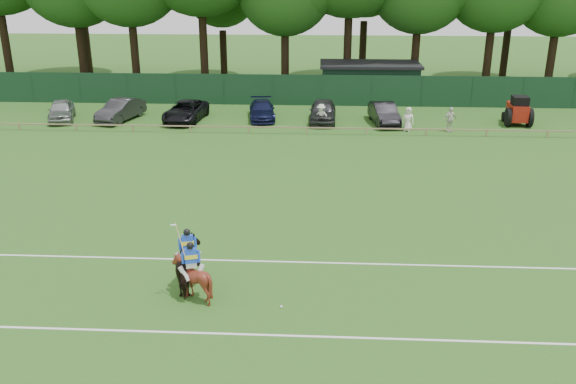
# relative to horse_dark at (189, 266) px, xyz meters

# --- Properties ---
(ground) EXTENTS (160.00, 160.00, 0.00)m
(ground) POSITION_rel_horse_dark_xyz_m (2.66, 3.20, -0.88)
(ground) COLOR #1E4C14
(ground) RESTS_ON ground
(horse_dark) EXTENTS (1.41, 2.24, 1.76)m
(horse_dark) POSITION_rel_horse_dark_xyz_m (0.00, 0.00, 0.00)
(horse_dark) COLOR black
(horse_dark) RESTS_ON ground
(horse_chestnut) EXTENTS (1.59, 1.69, 1.54)m
(horse_chestnut) POSITION_rel_horse_dark_xyz_m (0.25, -0.69, -0.11)
(horse_chestnut) COLOR maroon
(horse_chestnut) RESTS_ON ground
(sedan_silver) EXTENTS (2.99, 4.67, 1.48)m
(sedan_silver) POSITION_rel_horse_dark_xyz_m (-14.52, 24.22, -0.14)
(sedan_silver) COLOR #96999B
(sedan_silver) RESTS_ON ground
(sedan_grey) EXTENTS (2.78, 4.94, 1.54)m
(sedan_grey) POSITION_rel_horse_dark_xyz_m (-10.17, 24.45, -0.11)
(sedan_grey) COLOR #28282A
(sedan_grey) RESTS_ON ground
(suv_black) EXTENTS (2.87, 5.38, 1.44)m
(suv_black) POSITION_rel_horse_dark_xyz_m (-5.34, 24.53, -0.16)
(suv_black) COLOR black
(suv_black) RESTS_ON ground
(sedan_navy) EXTENTS (2.40, 4.73, 1.31)m
(sedan_navy) POSITION_rel_horse_dark_xyz_m (0.20, 25.39, -0.22)
(sedan_navy) COLOR #111537
(sedan_navy) RESTS_ON ground
(hatch_grey) EXTENTS (2.01, 4.73, 1.59)m
(hatch_grey) POSITION_rel_horse_dark_xyz_m (4.71, 24.76, -0.08)
(hatch_grey) COLOR #303133
(hatch_grey) RESTS_ON ground
(estate_black) EXTENTS (2.12, 4.68, 1.49)m
(estate_black) POSITION_rel_horse_dark_xyz_m (9.13, 24.44, -0.13)
(estate_black) COLOR black
(estate_black) RESTS_ON ground
(spectator_left) EXTENTS (1.25, 0.98, 1.71)m
(spectator_left) POSITION_rel_horse_dark_xyz_m (4.59, 22.93, -0.02)
(spectator_left) COLOR silver
(spectator_left) RESTS_ON ground
(spectator_mid) EXTENTS (1.08, 0.70, 1.70)m
(spectator_mid) POSITION_rel_horse_dark_xyz_m (13.42, 22.43, -0.03)
(spectator_mid) COLOR silver
(spectator_mid) RESTS_ON ground
(spectator_right) EXTENTS (0.95, 0.78, 1.67)m
(spectator_right) POSITION_rel_horse_dark_xyz_m (10.57, 22.39, -0.04)
(spectator_right) COLOR white
(spectator_right) RESTS_ON ground
(rider_dark) EXTENTS (0.93, 0.48, 1.41)m
(rider_dark) POSITION_rel_horse_dark_xyz_m (0.00, -0.01, 0.77)
(rider_dark) COLOR silver
(rider_dark) RESTS_ON ground
(rider_chestnut) EXTENTS (0.98, 0.52, 2.05)m
(rider_chestnut) POSITION_rel_horse_dark_xyz_m (0.25, -0.70, 0.60)
(rider_chestnut) COLOR silver
(rider_chestnut) RESTS_ON ground
(polo_ball) EXTENTS (0.09, 0.09, 0.09)m
(polo_ball) POSITION_rel_horse_dark_xyz_m (3.33, -1.16, -0.83)
(polo_ball) COLOR silver
(polo_ball) RESTS_ON ground
(pitch_lines) EXTENTS (60.00, 5.10, 0.01)m
(pitch_lines) POSITION_rel_horse_dark_xyz_m (2.66, -0.30, -0.87)
(pitch_lines) COLOR silver
(pitch_lines) RESTS_ON ground
(pitch_rail) EXTENTS (62.10, 0.10, 0.50)m
(pitch_rail) POSITION_rel_horse_dark_xyz_m (2.66, 21.20, -0.43)
(pitch_rail) COLOR #997F5B
(pitch_rail) RESTS_ON ground
(perimeter_fence) EXTENTS (92.08, 0.08, 2.50)m
(perimeter_fence) POSITION_rel_horse_dark_xyz_m (2.66, 30.20, 0.37)
(perimeter_fence) COLOR #14351E
(perimeter_fence) RESTS_ON ground
(utility_shed) EXTENTS (8.40, 4.40, 3.04)m
(utility_shed) POSITION_rel_horse_dark_xyz_m (8.66, 33.20, 0.66)
(utility_shed) COLOR #14331E
(utility_shed) RESTS_ON ground
(tree_row) EXTENTS (96.00, 12.00, 21.00)m
(tree_row) POSITION_rel_horse_dark_xyz_m (4.66, 38.20, -0.88)
(tree_row) COLOR #26561C
(tree_row) RESTS_ON ground
(tractor) EXTENTS (1.84, 2.60, 2.11)m
(tractor) POSITION_rel_horse_dark_xyz_m (18.62, 24.57, 0.12)
(tractor) COLOR #9F1A0E
(tractor) RESTS_ON ground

